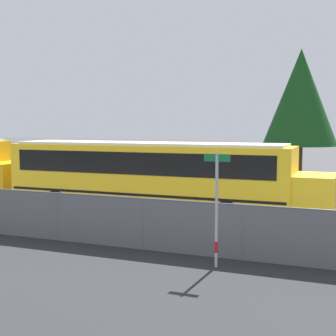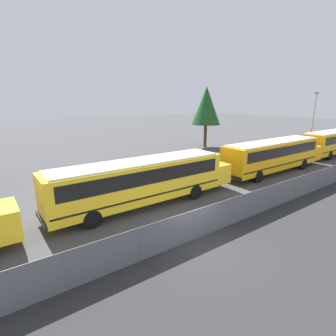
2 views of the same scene
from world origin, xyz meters
name	(u,v)px [view 1 (image 1 of 2)]	position (x,y,z in m)	size (l,w,h in m)	color
school_bus_2	(154,172)	(-13.97, 4.89, 1.83)	(13.40, 2.48, 3.05)	yellow
street_sign	(217,207)	(-9.67, -0.89, 1.62)	(0.70, 0.09, 3.07)	#B7B7BC
tree_1	(300,98)	(-9.54, 17.90, 5.45)	(4.65, 4.65, 8.49)	#51381E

